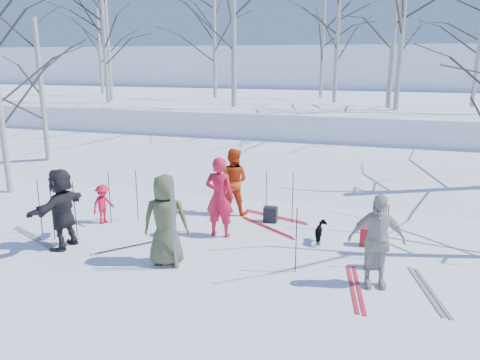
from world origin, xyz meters
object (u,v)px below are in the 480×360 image
(dog, at_px, (321,233))
(backpack_grey, at_px, (372,259))
(backpack_red, at_px, (367,237))
(skier_red_north, at_px, (220,197))
(skier_redor_behind, at_px, (233,181))
(skier_grey_west, at_px, (62,209))
(skier_olive_center, at_px, (166,220))
(backpack_dark, at_px, (271,214))
(skier_red_seated, at_px, (103,204))
(skier_cream_east, at_px, (376,241))

(dog, height_order, backpack_grey, dog)
(backpack_red, height_order, backpack_grey, backpack_red)
(skier_red_north, bearing_deg, backpack_grey, 169.41)
(skier_redor_behind, height_order, skier_grey_west, skier_grey_west)
(skier_olive_center, distance_m, skier_redor_behind, 3.51)
(dog, xyz_separation_m, backpack_red, (1.02, 0.17, -0.04))
(skier_red_north, bearing_deg, backpack_dark, -123.84)
(skier_red_north, distance_m, skier_red_seated, 3.16)
(skier_red_seated, bearing_deg, skier_red_north, -73.84)
(backpack_grey, bearing_deg, skier_grey_west, -172.14)
(skier_olive_center, relative_size, skier_red_seated, 1.85)
(backpack_red, xyz_separation_m, backpack_grey, (0.14, -1.18, -0.02))
(skier_red_seated, relative_size, dog, 1.72)
(skier_red_north, xyz_separation_m, backpack_red, (3.38, 0.40, -0.75))
(skier_red_north, distance_m, backpack_red, 3.49)
(backpack_red, bearing_deg, skier_red_seated, -175.98)
(dog, xyz_separation_m, backpack_dark, (-1.44, 1.06, -0.05))
(skier_olive_center, relative_size, skier_redor_behind, 1.05)
(skier_olive_center, height_order, backpack_red, skier_olive_center)
(skier_red_seated, height_order, backpack_grey, skier_red_seated)
(skier_olive_center, xyz_separation_m, backpack_dark, (1.44, 3.10, -0.74))
(skier_olive_center, xyz_separation_m, skier_cream_east, (4.10, 0.24, -0.06))
(skier_grey_west, bearing_deg, skier_olive_center, 89.00)
(skier_redor_behind, distance_m, backpack_grey, 4.54)
(skier_grey_west, bearing_deg, dog, 110.98)
(skier_cream_east, height_order, skier_grey_west, skier_grey_west)
(skier_olive_center, distance_m, dog, 3.59)
(skier_red_north, bearing_deg, skier_olive_center, 75.98)
(dog, bearing_deg, skier_redor_behind, -36.65)
(skier_red_north, distance_m, dog, 2.48)
(skier_olive_center, xyz_separation_m, dog, (2.88, 2.04, -0.69))
(skier_cream_east, distance_m, backpack_grey, 1.05)
(skier_olive_center, height_order, backpack_grey, skier_olive_center)
(skier_red_north, height_order, skier_red_seated, skier_red_north)
(skier_red_north, xyz_separation_m, skier_grey_west, (-3.08, -1.69, -0.05))
(skier_cream_east, bearing_deg, dog, 110.09)
(skier_redor_behind, relative_size, skier_cream_east, 1.01)
(skier_grey_west, height_order, backpack_grey, skier_grey_west)
(skier_cream_east, relative_size, backpack_dark, 4.43)
(skier_olive_center, height_order, dog, skier_olive_center)
(skier_grey_west, height_order, backpack_red, skier_grey_west)
(skier_redor_behind, height_order, dog, skier_redor_behind)
(skier_redor_behind, xyz_separation_m, backpack_dark, (1.15, -0.40, -0.70))
(skier_grey_west, bearing_deg, skier_red_seated, -176.60)
(skier_redor_behind, height_order, skier_cream_east, skier_redor_behind)
(skier_red_seated, height_order, skier_grey_west, skier_grey_west)
(skier_olive_center, relative_size, dog, 3.17)
(skier_olive_center, relative_size, backpack_grey, 4.96)
(skier_redor_behind, distance_m, skier_grey_west, 4.43)
(dog, height_order, backpack_red, dog)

